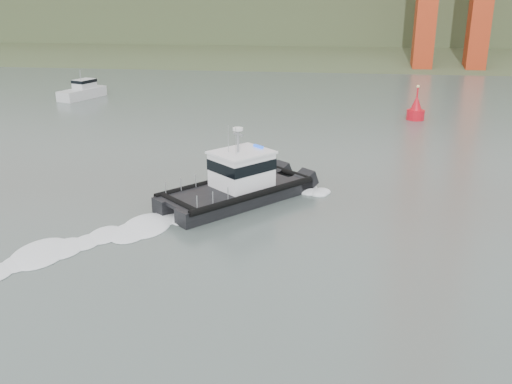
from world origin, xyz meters
TOP-DOWN VIEW (x-y plane):
  - ground at (0.00, 0.00)m, footprint 400.00×400.00m
  - headlands at (0.00, 125.50)m, footprint 500.00×105.36m
  - patrol_boat at (-1.04, 13.08)m, footprint 9.05×9.52m
  - motorboat at (-24.93, 45.10)m, footprint 4.03×6.56m
  - nav_buoy at (12.58, 38.14)m, footprint 1.74×1.74m

SIDE VIEW (x-z plane):
  - ground at x=0.00m, z-range 0.00..0.00m
  - motorboat at x=-24.93m, z-range -0.86..2.56m
  - nav_buoy at x=12.58m, z-range -0.86..2.76m
  - patrol_boat at x=-1.04m, z-range -1.17..3.51m
  - headlands at x=0.00m, z-range -6.52..20.61m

